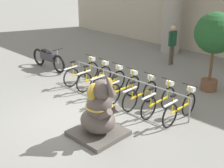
# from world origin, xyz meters

# --- Properties ---
(ground_plane) EXTENTS (60.00, 60.00, 0.00)m
(ground_plane) POSITION_xyz_m (0.00, 0.00, 0.00)
(ground_plane) COLOR slate
(bike_rack) EXTENTS (4.79, 0.05, 0.77)m
(bike_rack) POSITION_xyz_m (0.08, 1.95, 0.63)
(bike_rack) COLOR gray
(bike_rack) RESTS_ON ground_plane
(bicycle_0) EXTENTS (0.48, 1.67, 0.98)m
(bicycle_0) POSITION_xyz_m (-2.02, 1.87, 0.41)
(bicycle_0) COLOR black
(bicycle_0) RESTS_ON ground_plane
(bicycle_1) EXTENTS (0.48, 1.67, 0.98)m
(bicycle_1) POSITION_xyz_m (-1.32, 1.87, 0.41)
(bicycle_1) COLOR black
(bicycle_1) RESTS_ON ground_plane
(bicycle_2) EXTENTS (0.48, 1.67, 0.98)m
(bicycle_2) POSITION_xyz_m (-0.62, 1.86, 0.41)
(bicycle_2) COLOR black
(bicycle_2) RESTS_ON ground_plane
(bicycle_3) EXTENTS (0.48, 1.67, 0.98)m
(bicycle_3) POSITION_xyz_m (0.08, 1.82, 0.41)
(bicycle_3) COLOR black
(bicycle_3) RESTS_ON ground_plane
(bicycle_4) EXTENTS (0.48, 1.67, 0.98)m
(bicycle_4) POSITION_xyz_m (0.78, 1.84, 0.41)
(bicycle_4) COLOR black
(bicycle_4) RESTS_ON ground_plane
(bicycle_5) EXTENTS (0.48, 1.67, 0.98)m
(bicycle_5) POSITION_xyz_m (1.48, 1.83, 0.41)
(bicycle_5) COLOR black
(bicycle_5) RESTS_ON ground_plane
(bicycle_6) EXTENTS (0.48, 1.67, 0.98)m
(bicycle_6) POSITION_xyz_m (2.17, 1.87, 0.41)
(bicycle_6) COLOR black
(bicycle_6) RESTS_ON ground_plane
(elephant_statue) EXTENTS (1.25, 1.25, 1.88)m
(elephant_statue) POSITION_xyz_m (1.12, -0.27, 0.64)
(elephant_statue) COLOR #4C4742
(elephant_statue) RESTS_ON ground_plane
(motorcycle) EXTENTS (2.15, 0.55, 0.96)m
(motorcycle) POSITION_xyz_m (-4.23, 1.95, 0.48)
(motorcycle) COLOR black
(motorcycle) RESTS_ON ground_plane
(person_pedestrian) EXTENTS (0.23, 0.47, 1.71)m
(person_pedestrian) POSITION_xyz_m (-0.89, 5.98, 1.03)
(person_pedestrian) COLOR brown
(person_pedestrian) RESTS_ON ground_plane
(potted_tree) EXTENTS (1.37, 1.37, 2.71)m
(potted_tree) POSITION_xyz_m (1.67, 4.50, 1.94)
(potted_tree) COLOR brown
(potted_tree) RESTS_ON ground_plane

